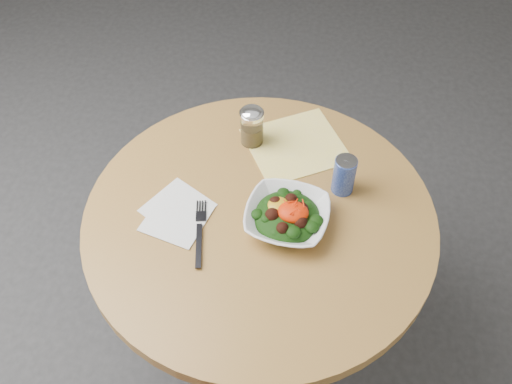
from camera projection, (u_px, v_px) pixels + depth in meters
ground at (259, 343)px, 2.02m from camera, size 6.00×6.00×0.00m
table at (259, 257)px, 1.60m from camera, size 0.90×0.90×0.75m
cloth_napkin at (296, 145)px, 1.60m from camera, size 0.34×0.33×0.00m
paper_napkins at (177, 213)px, 1.45m from camera, size 0.20×0.22×0.00m
salad_bowl at (287, 216)px, 1.41m from camera, size 0.23×0.23×0.08m
fork at (200, 231)px, 1.41m from camera, size 0.05×0.21×0.00m
spice_shaker at (252, 126)px, 1.57m from camera, size 0.07×0.07×0.12m
beverage_can at (344, 175)px, 1.46m from camera, size 0.06×0.06×0.11m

